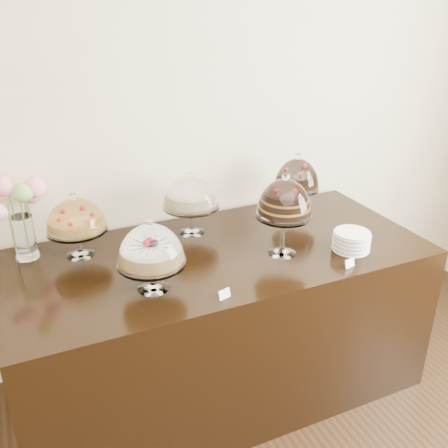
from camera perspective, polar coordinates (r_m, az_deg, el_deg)
name	(u,v)px	position (r m, az deg, el deg)	size (l,w,h in m)	color
wall_back	(146,120)	(2.86, -8.90, 11.62)	(5.00, 0.04, 3.00)	beige
display_counter	(220,322)	(2.88, -0.42, -11.08)	(2.20, 1.00, 0.90)	black
cake_stand_sugar_sponge	(151,248)	(2.25, -8.36, -2.78)	(0.31, 0.31, 0.35)	white
cake_stand_choco_layer	(285,201)	(2.52, 6.93, 2.60)	(0.29, 0.29, 0.44)	white
cake_stand_cheesecake	(191,195)	(2.76, -3.82, 3.32)	(0.32, 0.32, 0.36)	white
cake_stand_dark_choco	(297,177)	(3.03, 8.35, 5.35)	(0.27, 0.27, 0.39)	white
cake_stand_fruit_tart	(76,218)	(2.62, -16.59, 0.71)	(0.31, 0.31, 0.35)	white
flower_vase	(22,209)	(2.68, -22.13, 1.58)	(0.27, 0.32, 0.44)	white
plate_stack	(351,241)	(2.71, 14.36, -1.91)	(0.19, 0.19, 0.10)	white
price_card_left	(224,294)	(2.24, 0.05, -8.01)	(0.06, 0.01, 0.04)	white
price_card_right	(350,263)	(2.56, 14.18, -4.36)	(0.06, 0.01, 0.04)	white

